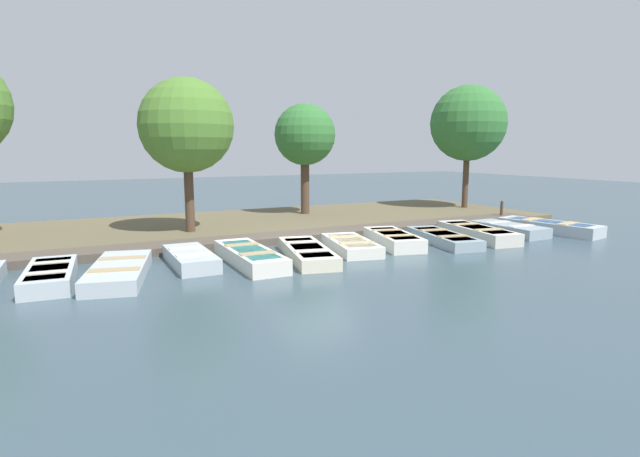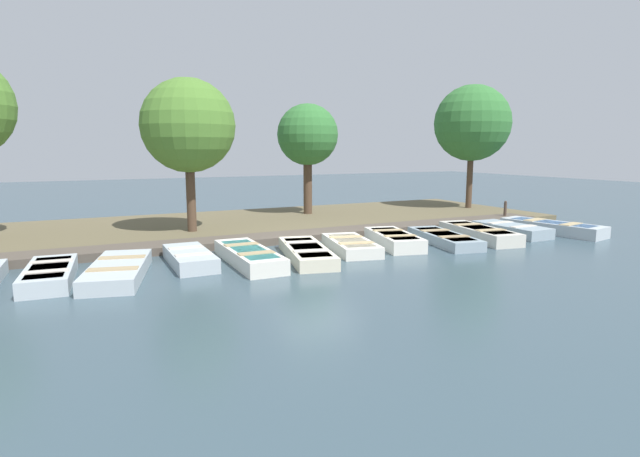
% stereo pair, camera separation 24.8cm
% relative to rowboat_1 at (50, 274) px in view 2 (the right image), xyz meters
% --- Properties ---
extents(ground_plane, '(80.00, 80.00, 0.00)m').
position_rel_rowboat_1_xyz_m(ground_plane, '(-0.89, 7.23, -0.19)').
color(ground_plane, '#384C56').
extents(shore_bank, '(8.00, 24.00, 0.19)m').
position_rel_rowboat_1_xyz_m(shore_bank, '(-5.89, 7.23, -0.10)').
color(shore_bank, brown).
rests_on(shore_bank, ground_plane).
extents(dock_walkway, '(1.25, 21.07, 0.24)m').
position_rel_rowboat_1_xyz_m(dock_walkway, '(-2.43, 7.23, -0.08)').
color(dock_walkway, '#51473D').
rests_on(dock_walkway, ground_plane).
extents(rowboat_1, '(2.87, 1.20, 0.39)m').
position_rel_rowboat_1_xyz_m(rowboat_1, '(0.00, 0.00, 0.00)').
color(rowboat_1, '#B2BCC1').
rests_on(rowboat_1, ground_plane).
extents(rowboat_2, '(3.50, 1.94, 0.37)m').
position_rel_rowboat_1_xyz_m(rowboat_2, '(0.23, 1.44, -0.01)').
color(rowboat_2, '#B2BCC1').
rests_on(rowboat_2, ground_plane).
extents(rowboat_3, '(2.62, 1.02, 0.40)m').
position_rel_rowboat_1_xyz_m(rowboat_3, '(-0.32, 3.24, 0.00)').
color(rowboat_3, '#B2BCC1').
rests_on(rowboat_3, ground_plane).
extents(rowboat_4, '(3.40, 1.05, 0.42)m').
position_rel_rowboat_1_xyz_m(rowboat_4, '(0.20, 4.69, 0.01)').
color(rowboat_4, silver).
rests_on(rowboat_4, ground_plane).
extents(rowboat_5, '(3.57, 1.79, 0.36)m').
position_rel_rowboat_1_xyz_m(rowboat_5, '(0.33, 6.32, -0.02)').
color(rowboat_5, beige).
rests_on(rowboat_5, ground_plane).
extents(rowboat_6, '(2.92, 1.68, 0.35)m').
position_rel_rowboat_1_xyz_m(rowboat_6, '(-0.04, 7.95, -0.02)').
color(rowboat_6, silver).
rests_on(rowboat_6, ground_plane).
extents(rowboat_7, '(2.98, 1.69, 0.44)m').
position_rel_rowboat_1_xyz_m(rowboat_7, '(-0.10, 9.53, 0.02)').
color(rowboat_7, silver).
rests_on(rowboat_7, ground_plane).
extents(rowboat_8, '(3.41, 1.68, 0.34)m').
position_rel_rowboat_1_xyz_m(rowboat_8, '(0.25, 11.25, -0.02)').
color(rowboat_8, '#8C9EA8').
rests_on(rowboat_8, ground_plane).
extents(rowboat_9, '(3.52, 1.61, 0.43)m').
position_rel_rowboat_1_xyz_m(rowboat_9, '(0.19, 12.79, 0.02)').
color(rowboat_9, beige).
rests_on(rowboat_9, ground_plane).
extents(rowboat_10, '(2.74, 1.16, 0.39)m').
position_rel_rowboat_1_xyz_m(rowboat_10, '(0.02, 14.49, -0.00)').
color(rowboat_10, '#8C9EA8').
rests_on(rowboat_10, ground_plane).
extents(rowboat_11, '(3.69, 1.72, 0.43)m').
position_rel_rowboat_1_xyz_m(rowboat_11, '(0.45, 16.06, 0.02)').
color(rowboat_11, '#B2BCC1').
rests_on(rowboat_11, ground_plane).
extents(mooring_post_far, '(0.12, 0.12, 0.87)m').
position_rel_rowboat_1_xyz_m(mooring_post_far, '(-2.52, 16.85, 0.25)').
color(mooring_post_far, '#47382D').
rests_on(mooring_post_far, ground_plane).
extents(park_tree_left, '(3.16, 3.16, 5.38)m').
position_rel_rowboat_1_xyz_m(park_tree_left, '(-4.62, 4.23, 3.58)').
color(park_tree_left, '#4C3828').
rests_on(park_tree_left, ground_plane).
extents(park_tree_center, '(2.64, 2.64, 4.95)m').
position_rel_rowboat_1_xyz_m(park_tree_center, '(-7.17, 9.86, 3.39)').
color(park_tree_center, '#4C3828').
rests_on(park_tree_center, ground_plane).
extents(park_tree_right, '(3.58, 3.58, 6.02)m').
position_rel_rowboat_1_xyz_m(park_tree_right, '(-5.71, 17.79, 4.02)').
color(park_tree_right, '#4C3828').
rests_on(park_tree_right, ground_plane).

